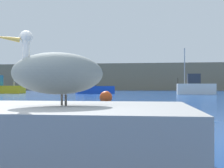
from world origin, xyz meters
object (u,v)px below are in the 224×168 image
fishing_boat_blue (94,88)px  pelican (59,73)px  mooring_buoy (106,97)px  fishing_boat_white (195,87)px

fishing_boat_blue → pelican: bearing=79.4°
pelican → mooring_buoy: (-1.28, 12.79, -0.82)m
fishing_boat_white → mooring_buoy: fishing_boat_white is taller
pelican → mooring_buoy: 12.88m
fishing_boat_blue → fishing_boat_white: bearing=147.7°
fishing_boat_white → mooring_buoy: size_ratio=7.76×
mooring_buoy → pelican: bearing=-84.3°
pelican → fishing_boat_blue: fishing_boat_blue is taller
pelican → fishing_boat_white: fishing_boat_white is taller
pelican → fishing_boat_white: 33.27m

